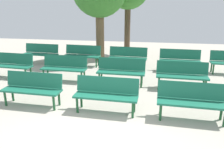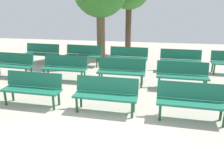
% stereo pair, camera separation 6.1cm
% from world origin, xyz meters
% --- Properties ---
extents(ground_plane, '(25.00, 25.00, 0.00)m').
position_xyz_m(ground_plane, '(0.00, 0.00, 0.00)').
color(ground_plane, '#B2A899').
extents(bench_r0_c1, '(1.62, 0.54, 0.87)m').
position_xyz_m(bench_r0_c1, '(-1.94, 1.65, 0.50)').
color(bench_r0_c1, '#19664C').
rests_on(bench_r0_c1, ground_plane).
extents(bench_r0_c2, '(1.62, 0.54, 0.87)m').
position_xyz_m(bench_r0_c2, '(0.09, 1.58, 0.50)').
color(bench_r0_c2, '#19664C').
rests_on(bench_r0_c2, ground_plane).
extents(bench_r0_c3, '(1.62, 0.55, 0.87)m').
position_xyz_m(bench_r0_c3, '(2.14, 1.51, 0.50)').
color(bench_r0_c3, '#19664C').
rests_on(bench_r0_c3, ground_plane).
extents(bench_r1_c0, '(1.63, 0.60, 0.87)m').
position_xyz_m(bench_r1_c0, '(-3.90, 3.80, 0.50)').
color(bench_r1_c0, '#19664C').
rests_on(bench_r1_c0, ground_plane).
extents(bench_r1_c1, '(1.61, 0.52, 0.87)m').
position_xyz_m(bench_r1_c1, '(-1.85, 3.76, 0.50)').
color(bench_r1_c1, '#19664C').
rests_on(bench_r1_c1, ground_plane).
extents(bench_r1_c2, '(1.61, 0.51, 0.87)m').
position_xyz_m(bench_r1_c2, '(0.19, 3.67, 0.50)').
color(bench_r1_c2, '#19664C').
rests_on(bench_r1_c2, ground_plane).
extents(bench_r1_c3, '(1.61, 0.53, 0.87)m').
position_xyz_m(bench_r1_c3, '(2.15, 3.55, 0.50)').
color(bench_r1_c3, '#19664C').
rests_on(bench_r1_c3, ground_plane).
extents(bench_r2_c0, '(1.63, 0.58, 0.87)m').
position_xyz_m(bench_r2_c0, '(-3.76, 5.86, 0.50)').
color(bench_r2_c0, '#19664C').
rests_on(bench_r2_c0, ground_plane).
extents(bench_r2_c1, '(1.63, 0.59, 0.87)m').
position_xyz_m(bench_r2_c1, '(-1.80, 5.83, 0.50)').
color(bench_r2_c1, '#19664C').
rests_on(bench_r2_c1, ground_plane).
extents(bench_r2_c2, '(1.62, 0.56, 0.87)m').
position_xyz_m(bench_r2_c2, '(0.21, 5.73, 0.50)').
color(bench_r2_c2, '#19664C').
rests_on(bench_r2_c2, ground_plane).
extents(bench_r2_c3, '(1.61, 0.53, 0.87)m').
position_xyz_m(bench_r2_c3, '(2.32, 5.59, 0.50)').
color(bench_r2_c3, '#19664C').
rests_on(bench_r2_c3, ground_plane).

